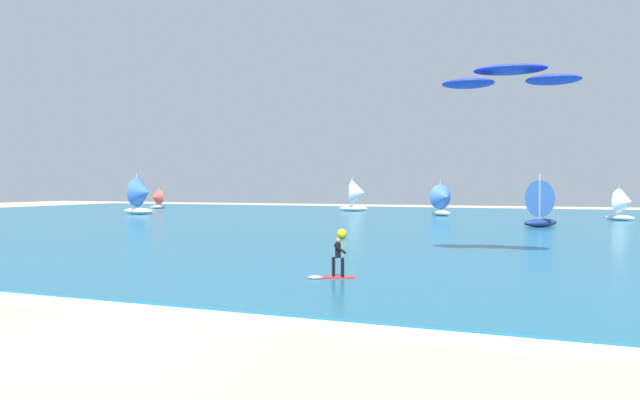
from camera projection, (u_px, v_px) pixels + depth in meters
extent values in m
plane|color=tan|center=(90.00, 347.00, 14.33)|extent=(220.00, 220.00, 0.00)
cube|color=#1E607F|center=(439.00, 224.00, 60.70)|extent=(160.00, 90.00, 0.10)
cube|color=white|center=(192.00, 310.00, 18.66)|extent=(93.53, 2.68, 0.01)
cube|color=red|center=(338.00, 277.00, 24.53)|extent=(1.46, 0.95, 0.05)
cylinder|color=black|center=(334.00, 267.00, 24.63)|extent=(0.14, 0.14, 0.80)
cylinder|color=black|center=(343.00, 267.00, 24.41)|extent=(0.14, 0.14, 0.80)
cube|color=black|center=(338.00, 250.00, 24.50)|extent=(0.34, 0.42, 0.60)
sphere|color=#9E7051|center=(338.00, 241.00, 24.49)|extent=(0.22, 0.22, 0.22)
cylinder|color=black|center=(340.00, 249.00, 24.72)|extent=(0.50, 0.28, 0.39)
cylinder|color=black|center=(340.00, 250.00, 24.28)|extent=(0.50, 0.28, 0.39)
ellipsoid|color=white|center=(315.00, 277.00, 24.50)|extent=(0.82, 0.88, 0.08)
ellipsoid|color=#1E33B2|center=(510.00, 70.00, 31.21)|extent=(4.01, 2.64, 0.44)
ellipsoid|color=#1E33B2|center=(468.00, 84.00, 31.80)|extent=(3.00, 2.54, 0.44)
ellipsoid|color=#1E33B2|center=(553.00, 80.00, 30.64)|extent=(3.00, 2.54, 0.44)
ellipsoid|color=white|center=(138.00, 211.00, 79.78)|extent=(4.72, 1.76, 0.88)
cylinder|color=silver|center=(137.00, 191.00, 79.80)|extent=(0.15, 0.15, 4.67)
cone|color=#3F72CC|center=(143.00, 192.00, 79.41)|extent=(2.17, 3.99, 3.93)
ellipsoid|color=white|center=(441.00, 213.00, 75.83)|extent=(3.55, 3.71, 0.72)
cylinder|color=silver|center=(440.00, 195.00, 75.94)|extent=(0.12, 0.12, 3.82)
cone|color=#3F72CC|center=(444.00, 197.00, 75.17)|extent=(3.50, 3.40, 3.21)
ellipsoid|color=white|center=(620.00, 218.00, 65.36)|extent=(3.37, 2.86, 0.62)
cylinder|color=silver|center=(619.00, 200.00, 65.44)|extent=(0.10, 0.10, 3.33)
cone|color=white|center=(625.00, 202.00, 64.84)|extent=(2.80, 3.12, 2.79)
ellipsoid|color=white|center=(158.00, 207.00, 100.11)|extent=(1.72, 3.20, 0.57)
cylinder|color=silver|center=(159.00, 196.00, 100.18)|extent=(0.10, 0.10, 3.04)
cone|color=#D84C3F|center=(156.00, 197.00, 99.64)|extent=(2.80, 1.89, 2.56)
ellipsoid|color=white|center=(353.00, 208.00, 89.58)|extent=(4.52, 1.78, 0.83)
cylinder|color=silver|center=(352.00, 191.00, 89.58)|extent=(0.14, 0.14, 4.44)
cone|color=white|center=(358.00, 193.00, 89.29)|extent=(2.15, 3.84, 3.73)
ellipsoid|color=navy|center=(541.00, 223.00, 55.05)|extent=(3.73, 4.12, 0.78)
cylinder|color=silver|center=(540.00, 196.00, 54.90)|extent=(0.13, 0.13, 4.15)
cone|color=#3F72CC|center=(546.00, 199.00, 55.35)|extent=(3.85, 3.62, 3.49)
sphere|color=yellow|center=(342.00, 234.00, 42.77)|extent=(0.73, 0.73, 0.73)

